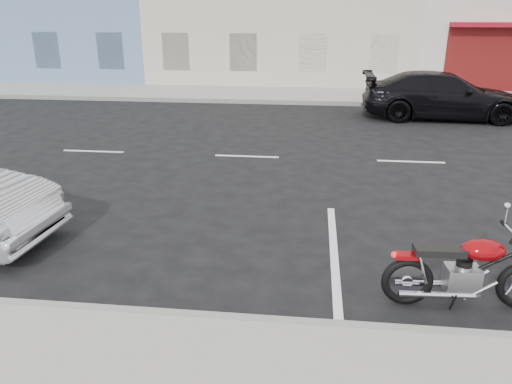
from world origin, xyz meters
TOP-DOWN VIEW (x-y plane):
  - ground at (0.00, 0.00)m, footprint 120.00×120.00m
  - sidewalk_far at (-5.00, 8.70)m, footprint 80.00×3.40m
  - curb_far at (-5.00, 7.00)m, footprint 80.00×0.12m
  - car_far at (3.82, 5.14)m, footprint 5.24×2.22m

SIDE VIEW (x-z plane):
  - ground at x=0.00m, z-range 0.00..0.00m
  - sidewalk_far at x=-5.00m, z-range 0.00..0.15m
  - curb_far at x=-5.00m, z-range 0.00..0.16m
  - car_far at x=3.82m, z-range 0.00..1.51m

